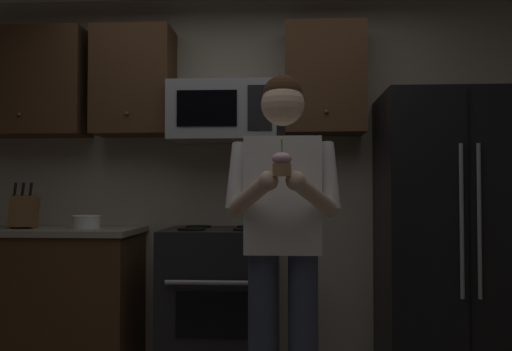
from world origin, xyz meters
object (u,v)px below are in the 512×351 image
at_px(cupcake, 282,164).
at_px(bowl_large_white, 86,222).
at_px(microwave, 224,112).
at_px(refrigerator, 452,233).
at_px(knife_block, 24,212).
at_px(person, 283,226).
at_px(oven_range, 222,298).

bearing_deg(cupcake, bowl_large_white, 137.47).
relative_size(microwave, refrigerator, 0.41).
height_order(knife_block, person, person).
xyz_separation_m(refrigerator, bowl_large_white, (-2.42, 0.02, 0.07)).
bearing_deg(person, cupcake, -90.00).
distance_m(oven_range, cupcake, 1.55).
relative_size(oven_range, microwave, 1.26).
bearing_deg(microwave, knife_block, -173.70).
distance_m(knife_block, bowl_large_white, 0.43).
height_order(oven_range, person, person).
height_order(person, cupcake, person).
height_order(bowl_large_white, person, person).
height_order(knife_block, bowl_large_white, knife_block).
xyz_separation_m(oven_range, cupcake, (0.42, -1.25, 0.83)).
bearing_deg(knife_block, microwave, 6.30).
bearing_deg(bowl_large_white, oven_range, 1.16).
height_order(oven_range, knife_block, knife_block).
bearing_deg(person, refrigerator, 39.10).
bearing_deg(cupcake, person, 90.00).
xyz_separation_m(oven_range, bowl_large_white, (-0.92, -0.02, 0.51)).
distance_m(refrigerator, person, 1.40).
distance_m(refrigerator, bowl_large_white, 2.42).
xyz_separation_m(refrigerator, person, (-1.08, -0.88, 0.10)).
distance_m(microwave, person, 1.33).
distance_m(microwave, refrigerator, 1.72).
relative_size(refrigerator, cupcake, 10.35).
bearing_deg(refrigerator, oven_range, 178.50).
height_order(microwave, knife_block, microwave).
bearing_deg(person, oven_range, 114.59).
height_order(oven_range, microwave, microwave).
relative_size(oven_range, knife_block, 2.91).
height_order(oven_range, cupcake, cupcake).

